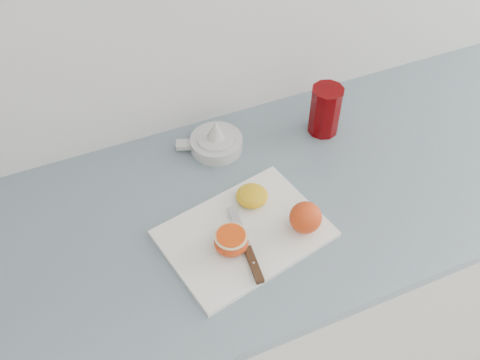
{
  "coord_description": "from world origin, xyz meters",
  "views": [
    {
      "loc": [
        -0.48,
        1.0,
        1.81
      ],
      "look_at": [
        -0.17,
        1.71,
        0.96
      ],
      "focal_mm": 40.0,
      "sensor_mm": 36.0,
      "label": 1
    }
  ],
  "objects_px": {
    "counter": "(284,288)",
    "red_tumbler": "(325,112)",
    "cutting_board": "(244,234)",
    "half_orange": "(231,241)",
    "citrus_juicer": "(216,141)"
  },
  "relations": [
    {
      "from": "cutting_board",
      "to": "counter",
      "type": "bearing_deg",
      "value": 25.96
    },
    {
      "from": "counter",
      "to": "red_tumbler",
      "type": "relative_size",
      "value": 17.74
    },
    {
      "from": "counter",
      "to": "half_orange",
      "type": "bearing_deg",
      "value": -152.65
    },
    {
      "from": "half_orange",
      "to": "counter",
      "type": "bearing_deg",
      "value": 27.35
    },
    {
      "from": "counter",
      "to": "cutting_board",
      "type": "relative_size",
      "value": 6.91
    },
    {
      "from": "counter",
      "to": "half_orange",
      "type": "relative_size",
      "value": 32.5
    },
    {
      "from": "half_orange",
      "to": "citrus_juicer",
      "type": "bearing_deg",
      "value": 74.38
    },
    {
      "from": "half_orange",
      "to": "red_tumbler",
      "type": "xyz_separation_m",
      "value": [
        0.36,
        0.25,
        0.03
      ]
    },
    {
      "from": "counter",
      "to": "half_orange",
      "type": "xyz_separation_m",
      "value": [
        -0.2,
        -0.11,
        0.48
      ]
    },
    {
      "from": "half_orange",
      "to": "cutting_board",
      "type": "bearing_deg",
      "value": 32.57
    },
    {
      "from": "cutting_board",
      "to": "citrus_juicer",
      "type": "bearing_deg",
      "value": 81.14
    },
    {
      "from": "citrus_juicer",
      "to": "cutting_board",
      "type": "bearing_deg",
      "value": -98.86
    },
    {
      "from": "cutting_board",
      "to": "red_tumbler",
      "type": "bearing_deg",
      "value": 35.65
    },
    {
      "from": "cutting_board",
      "to": "citrus_juicer",
      "type": "height_order",
      "value": "citrus_juicer"
    },
    {
      "from": "counter",
      "to": "red_tumbler",
      "type": "height_order",
      "value": "red_tumbler"
    }
  ]
}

